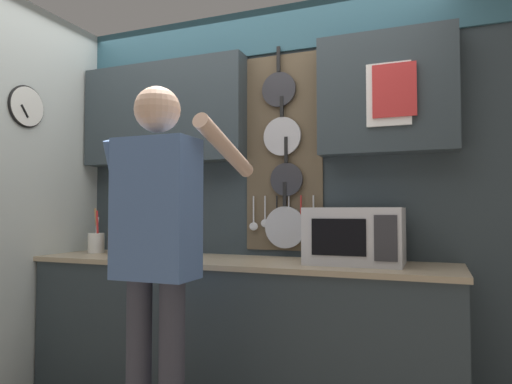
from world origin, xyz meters
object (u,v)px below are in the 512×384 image
at_px(microwave, 355,236).
at_px(utensil_crock, 96,241).
at_px(knife_block, 122,240).
at_px(person, 158,237).

distance_m(microwave, utensil_crock, 1.79).
height_order(microwave, knife_block, microwave).
xyz_separation_m(microwave, person, (-0.81, -0.72, 0.02)).
height_order(utensil_crock, person, person).
height_order(microwave, person, person).
bearing_deg(microwave, person, -138.49).
distance_m(microwave, knife_block, 1.58).
distance_m(knife_block, utensil_crock, 0.22).
relative_size(microwave, person, 0.29).
bearing_deg(utensil_crock, knife_block, -0.34).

